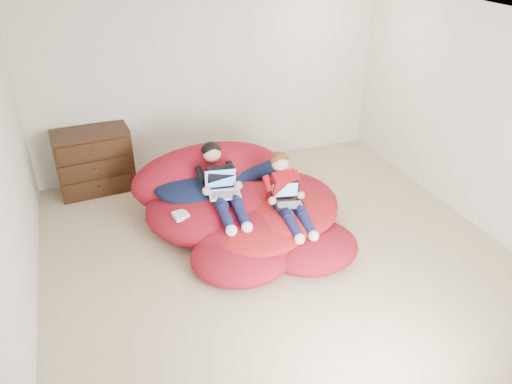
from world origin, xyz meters
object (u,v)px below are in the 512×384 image
(beanbag_pile, at_px, (241,205))
(laptop_white, at_px, (223,187))
(laptop_black, at_px, (287,198))
(younger_boy, at_px, (286,191))
(dresser, at_px, (94,161))
(older_boy, at_px, (220,181))

(beanbag_pile, height_order, laptop_white, beanbag_pile)
(beanbag_pile, bearing_deg, laptop_black, -52.29)
(beanbag_pile, bearing_deg, younger_boy, -50.25)
(dresser, xyz_separation_m, older_boy, (1.29, -1.53, 0.22))
(dresser, bearing_deg, laptop_black, -45.98)
(laptop_white, distance_m, laptop_black, 0.74)
(older_boy, xyz_separation_m, laptop_black, (0.64, -0.47, -0.09))
(dresser, bearing_deg, laptop_white, -51.62)
(laptop_white, bearing_deg, dresser, 128.38)
(beanbag_pile, distance_m, laptop_black, 0.69)
(dresser, bearing_deg, older_boy, -49.71)
(beanbag_pile, height_order, laptop_black, beanbag_pile)
(younger_boy, bearing_deg, beanbag_pile, 129.75)
(beanbag_pile, relative_size, older_boy, 2.08)
(older_boy, bearing_deg, laptop_white, -90.00)
(dresser, distance_m, older_boy, 2.01)
(beanbag_pile, distance_m, laptop_white, 0.46)
(dresser, relative_size, older_boy, 0.86)
(dresser, relative_size, beanbag_pile, 0.41)
(younger_boy, relative_size, laptop_black, 2.58)
(beanbag_pile, xyz_separation_m, laptop_white, (-0.25, -0.13, 0.36))
(younger_boy, bearing_deg, laptop_black, -90.00)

